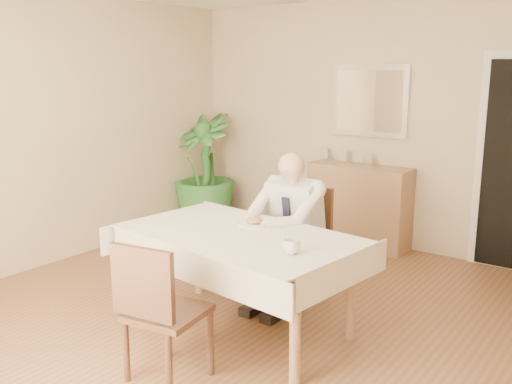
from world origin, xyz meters
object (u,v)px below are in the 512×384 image
Objects in this scene: sideboard at (359,206)px; chair_near at (158,306)px; coffee_mug at (291,247)px; dining_table at (238,244)px; chair_far at (303,235)px; seated_man at (284,223)px; potted_palm at (204,170)px.

chair_near is at bearing -83.89° from sideboard.
sideboard reaches higher than coffee_mug.
chair_near reaches higher than dining_table.
coffee_mug reaches higher than dining_table.
dining_table is 1.97× the size of chair_far.
seated_man reaches higher than dining_table.
seated_man is 2.56m from potted_palm.
dining_table is 15.82× the size of coffee_mug.
chair_near reaches higher than coffee_mug.
dining_table is 2.01× the size of chair_near.
coffee_mug is 0.08× the size of potted_palm.
dining_table is 0.59m from coffee_mug.
chair_near is at bearing -82.94° from chair_far.
potted_palm is at bearing 140.51° from coffee_mug.
seated_man is 0.92× the size of potted_palm.
potted_palm reaches higher than dining_table.
coffee_mug is (0.55, -0.16, 0.13)m from dining_table.
coffee_mug is at bearing -10.03° from dining_table.
potted_palm is at bearing 156.82° from chair_far.
chair_near is (0.05, -0.85, -0.16)m from dining_table.
potted_palm is (-2.12, 2.04, 0.01)m from dining_table.
potted_palm is (-2.17, 2.89, 0.17)m from chair_near.
chair_near is at bearing -87.97° from seated_man.
dining_table is at bearing -84.62° from chair_far.
seated_man is at bearing 96.45° from dining_table.
sideboard is (-0.28, 3.26, -0.07)m from chair_near.
chair_far is 0.85× the size of sideboard.
potted_palm reaches higher than chair_near.
chair_far is 0.68× the size of potted_palm.
chair_near is 3.28m from sideboard.
coffee_mug is at bearing -39.49° from potted_palm.
dining_table is 1.34× the size of potted_palm.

